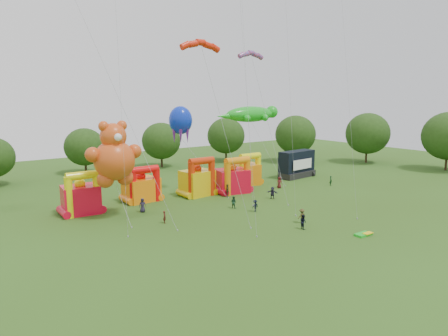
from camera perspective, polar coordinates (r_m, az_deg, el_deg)
ground at (r=41.67m, az=16.13°, el=-11.31°), size 160.00×160.00×0.00m
tree_ring at (r=39.35m, az=14.87°, el=-2.98°), size 119.45×121.51×12.07m
bouncy_castle_0 at (r=54.82m, az=-19.72°, el=-3.94°), size 4.81×3.99×5.75m
bouncy_castle_1 at (r=59.08m, az=-11.63°, el=-2.72°), size 4.98×4.17×5.33m
bouncy_castle_2 at (r=61.33m, az=-3.74°, el=-1.81°), size 5.07×4.29×6.04m
bouncy_castle_3 at (r=63.07m, az=1.28°, el=-1.54°), size 5.64×4.92×5.83m
bouncy_castle_4 at (r=68.91m, az=3.17°, el=-0.62°), size 5.28×4.62×5.62m
stage_trailer at (r=76.53m, az=10.36°, el=0.51°), size 8.04×3.72×5.04m
teddy_bear_kite at (r=50.67m, az=-15.35°, el=1.31°), size 7.07×7.58×12.23m
gecko_kite at (r=70.61m, az=5.19°, el=4.58°), size 13.51×9.87×13.48m
octopus_kite at (r=62.32m, az=-3.70°, el=1.66°), size 4.87×10.82×13.65m
parafoil_kites at (r=46.40m, az=-10.55°, el=7.35°), size 28.79×14.30×27.72m
diamond_kites at (r=49.97m, az=4.12°, el=11.70°), size 28.30×18.86×38.48m
folded_kite_bundle at (r=46.82m, az=19.34°, el=-8.91°), size 2.02×1.13×0.31m
spectator_0 at (r=53.67m, az=-11.56°, el=-5.23°), size 1.06×0.85×1.88m
spectator_1 at (r=48.68m, az=-8.48°, el=-6.94°), size 0.50×0.63×1.52m
spectator_2 at (r=54.51m, az=1.37°, el=-4.90°), size 0.92×1.00×1.67m
spectator_3 at (r=53.04m, az=4.46°, el=-5.40°), size 1.08×0.69×1.59m
spectator_4 at (r=60.59m, az=0.49°, el=-3.23°), size 1.10×1.19×1.96m
spectator_5 at (r=59.88m, az=6.93°, el=-3.53°), size 1.35×1.72×1.82m
spectator_6 at (r=66.98m, az=7.91°, el=-2.07°), size 1.10×0.96×1.88m
spectator_7 at (r=70.66m, az=15.01°, el=-1.76°), size 0.68×0.74×1.70m
spectator_8 at (r=47.00m, az=11.24°, el=-7.55°), size 0.80×0.94×1.69m
spectator_9 at (r=49.07m, az=11.06°, el=-6.73°), size 1.19×0.74×1.77m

